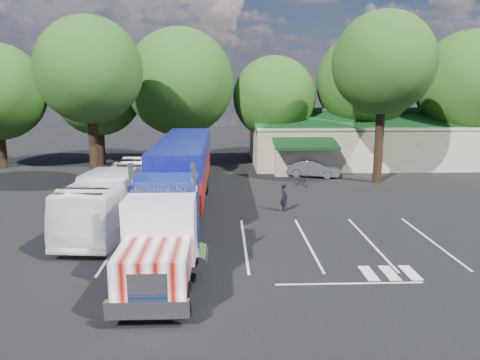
{
  "coord_description": "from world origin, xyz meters",
  "views": [
    {
      "loc": [
        -1.08,
        -28.42,
        7.9
      ],
      "look_at": [
        0.01,
        0.15,
        2.0
      ],
      "focal_mm": 35.0,
      "sensor_mm": 36.0,
      "label": 1
    }
  ],
  "objects_px": {
    "semi_truck": "(180,176)",
    "woman": "(284,197)",
    "tour_bus": "(118,197)",
    "bicycle": "(302,180)",
    "silver_sedan": "(313,168)"
  },
  "relations": [
    {
      "from": "bicycle",
      "to": "silver_sedan",
      "type": "height_order",
      "value": "silver_sedan"
    },
    {
      "from": "woman",
      "to": "tour_bus",
      "type": "bearing_deg",
      "value": 91.83
    },
    {
      "from": "semi_truck",
      "to": "bicycle",
      "type": "xyz_separation_m",
      "value": [
        8.66,
        9.32,
        -2.21
      ]
    },
    {
      "from": "semi_truck",
      "to": "tour_bus",
      "type": "distance_m",
      "value": 3.65
    },
    {
      "from": "semi_truck",
      "to": "woman",
      "type": "height_order",
      "value": "semi_truck"
    },
    {
      "from": "woman",
      "to": "silver_sedan",
      "type": "bearing_deg",
      "value": -32.5
    },
    {
      "from": "bicycle",
      "to": "tour_bus",
      "type": "distance_m",
      "value": 15.65
    },
    {
      "from": "bicycle",
      "to": "silver_sedan",
      "type": "xyz_separation_m",
      "value": [
        1.61,
        3.62,
        0.27
      ]
    },
    {
      "from": "tour_bus",
      "to": "woman",
      "type": "bearing_deg",
      "value": 21.01
    },
    {
      "from": "bicycle",
      "to": "tour_bus",
      "type": "bearing_deg",
      "value": -164.21
    },
    {
      "from": "semi_truck",
      "to": "woman",
      "type": "xyz_separation_m",
      "value": [
        6.3,
        2.01,
        -1.76
      ]
    },
    {
      "from": "bicycle",
      "to": "woman",
      "type": "bearing_deg",
      "value": -131.08
    },
    {
      "from": "tour_bus",
      "to": "silver_sedan",
      "type": "distance_m",
      "value": 19.24
    },
    {
      "from": "semi_truck",
      "to": "tour_bus",
      "type": "xyz_separation_m",
      "value": [
        -3.47,
        -0.5,
        -1.03
      ]
    },
    {
      "from": "tour_bus",
      "to": "silver_sedan",
      "type": "bearing_deg",
      "value": 51.0
    }
  ]
}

